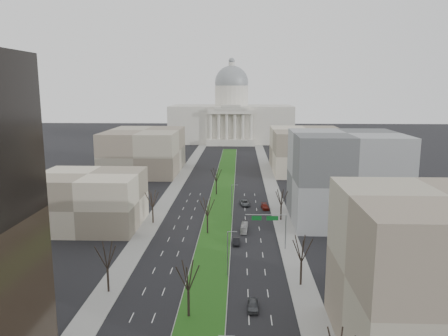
% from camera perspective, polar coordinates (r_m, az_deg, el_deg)
% --- Properties ---
extents(ground, '(600.00, 600.00, 0.00)m').
position_cam_1_polar(ground, '(147.73, -0.23, -3.52)').
color(ground, black).
rests_on(ground, ground).
extents(median, '(8.00, 222.03, 0.20)m').
position_cam_1_polar(median, '(146.72, -0.25, -3.58)').
color(median, '#999993').
rests_on(median, ground).
extents(sidewalk_left, '(5.00, 330.00, 0.15)m').
position_cam_1_polar(sidewalk_left, '(125.68, -8.75, -6.13)').
color(sidewalk_left, gray).
rests_on(sidewalk_left, ground).
extents(sidewalk_right, '(5.00, 330.00, 0.15)m').
position_cam_1_polar(sidewalk_right, '(124.01, 7.44, -6.32)').
color(sidewalk_right, gray).
rests_on(sidewalk_right, ground).
extents(capitol, '(80.00, 46.00, 55.00)m').
position_cam_1_polar(capitol, '(293.52, 0.98, 6.66)').
color(capitol, beige).
rests_on(capitol, ground).
extents(building_beige_left, '(26.00, 22.00, 14.00)m').
position_cam_1_polar(building_beige_left, '(118.54, -17.15, -4.02)').
color(building_beige_left, gray).
rests_on(building_beige_left, ground).
extents(building_tan_right, '(26.00, 24.00, 22.00)m').
position_cam_1_polar(building_tan_right, '(66.27, 26.74, -12.58)').
color(building_tan_right, gray).
rests_on(building_tan_right, ground).
extents(building_grey_right, '(28.00, 26.00, 24.00)m').
position_cam_1_polar(building_grey_right, '(120.94, 15.51, -1.22)').
color(building_grey_right, '#5B5E60').
rests_on(building_grey_right, ground).
extents(building_far_left, '(30.00, 40.00, 18.00)m').
position_cam_1_polar(building_far_left, '(189.63, -10.36, 2.19)').
color(building_far_left, gray).
rests_on(building_far_left, ground).
extents(building_far_right, '(30.00, 40.00, 18.00)m').
position_cam_1_polar(building_far_right, '(192.32, 10.81, 2.29)').
color(building_far_right, gray).
rests_on(building_far_right, ground).
extents(tree_left_mid, '(5.40, 5.40, 9.72)m').
position_cam_1_polar(tree_left_mid, '(80.20, -15.06, -10.88)').
color(tree_left_mid, black).
rests_on(tree_left_mid, ground).
extents(tree_left_far, '(5.28, 5.28, 9.50)m').
position_cam_1_polar(tree_left_far, '(117.21, -9.34, -3.93)').
color(tree_left_far, black).
rests_on(tree_left_far, ground).
extents(tree_right_mid, '(5.52, 5.52, 9.94)m').
position_cam_1_polar(tree_right_mid, '(81.24, 10.13, -10.27)').
color(tree_right_mid, black).
rests_on(tree_right_mid, ground).
extents(tree_right_far, '(5.04, 5.04, 9.07)m').
position_cam_1_polar(tree_right_far, '(119.39, 7.50, -3.77)').
color(tree_right_far, black).
rests_on(tree_right_far, ground).
extents(tree_median_a, '(5.40, 5.40, 9.72)m').
position_cam_1_polar(tree_median_a, '(69.88, -4.71, -13.81)').
color(tree_median_a, black).
rests_on(tree_median_a, ground).
extents(tree_median_b, '(5.40, 5.40, 9.72)m').
position_cam_1_polar(tree_median_b, '(107.43, -2.19, -5.04)').
color(tree_median_b, black).
rests_on(tree_median_b, ground).
extents(tree_median_c, '(5.40, 5.40, 9.72)m').
position_cam_1_polar(tree_median_c, '(146.29, -1.02, -0.86)').
color(tree_median_c, black).
rests_on(tree_median_c, ground).
extents(streetlamp_median_b, '(1.90, 0.20, 9.16)m').
position_cam_1_polar(streetlamp_median_b, '(84.13, 0.51, -11.07)').
color(streetlamp_median_b, gray).
rests_on(streetlamp_median_b, ground).
extents(streetlamp_median_c, '(1.90, 0.20, 9.16)m').
position_cam_1_polar(streetlamp_median_c, '(122.21, 1.05, -4.18)').
color(streetlamp_median_c, gray).
rests_on(streetlamp_median_c, ground).
extents(mast_arm_signs, '(9.12, 0.24, 8.09)m').
position_cam_1_polar(mast_arm_signs, '(98.12, 6.50, -7.16)').
color(mast_arm_signs, gray).
rests_on(mast_arm_signs, ground).
extents(car_grey_near, '(1.92, 4.54, 1.53)m').
position_cam_1_polar(car_grey_near, '(74.68, 3.80, -17.44)').
color(car_grey_near, '#414348').
rests_on(car_grey_near, ground).
extents(car_black, '(1.52, 4.28, 1.41)m').
position_cam_1_polar(car_black, '(102.25, 1.62, -9.55)').
color(car_black, black).
rests_on(car_black, ground).
extents(car_red, '(2.55, 5.16, 1.44)m').
position_cam_1_polar(car_red, '(131.17, 5.38, -5.05)').
color(car_red, maroon).
rests_on(car_red, ground).
extents(car_grey_far, '(3.40, 5.96, 1.57)m').
position_cam_1_polar(car_grey_far, '(134.68, 2.73, -4.58)').
color(car_grey_far, '#53575B').
rests_on(car_grey_far, ground).
extents(box_van, '(2.00, 6.73, 1.85)m').
position_cam_1_polar(box_van, '(111.02, 2.65, -7.80)').
color(box_van, '#BEBEBE').
rests_on(box_van, ground).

